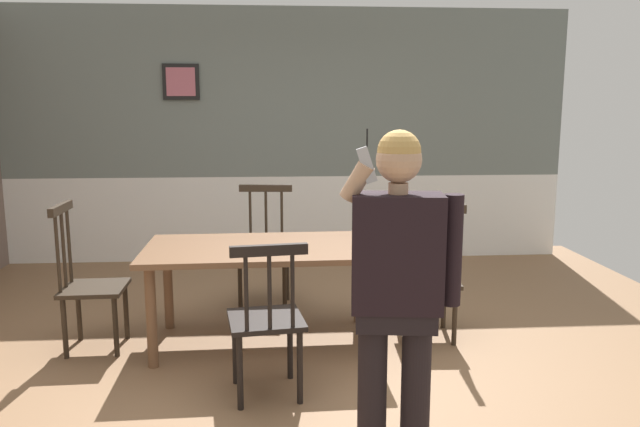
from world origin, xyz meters
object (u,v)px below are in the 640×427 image
Objects in this scene: person_figure at (398,279)px; chair_by_doorway at (265,250)px; chair_at_table_head at (267,319)px; chair_opposite_corner at (432,275)px; chair_near_window at (88,283)px; dining_table at (264,257)px.

chair_by_doorway is at bearing -67.76° from person_figure.
chair_by_doorway is at bearing 83.27° from chair_at_table_head.
person_figure reaches higher than chair_opposite_corner.
person_figure reaches higher than chair_by_doorway.
chair_by_doorway reaches higher than chair_at_table_head.
chair_by_doorway is 1.71m from chair_at_table_head.
chair_near_window is 1.01× the size of chair_opposite_corner.
chair_opposite_corner is at bearing -103.13° from person_figure.
dining_table is 0.87m from chair_at_table_head.
dining_table is 1.72m from person_figure.
dining_table is at bearing 95.77° from chair_by_doorway.
chair_at_table_head is at bearing -42.23° from person_figure.
person_figure is at bearing -67.72° from dining_table.
chair_near_window is at bearing 138.65° from chair_at_table_head.
chair_at_table_head is at bearing 96.05° from chair_by_doorway.
chair_near_window is 2.47m from person_figure.
chair_by_doorway is at bearing 124.43° from chair_near_window.
person_figure reaches higher than chair_near_window.
chair_near_window reaches higher than chair_at_table_head.
chair_near_window reaches higher than chair_opposite_corner.
chair_by_doorway is at bearing 91.06° from dining_table.
chair_near_window is 1.09× the size of chair_at_table_head.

